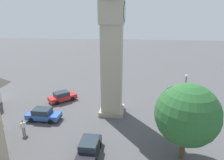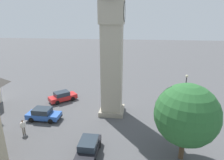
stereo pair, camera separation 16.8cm
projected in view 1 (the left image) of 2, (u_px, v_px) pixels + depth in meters
The scene contains 8 objects.
ground_plane at pixel (112, 112), 25.39m from camera, with size 200.00×200.00×0.00m, color #4C4C4F.
clock_tower at pixel (112, 20), 21.78m from camera, with size 3.78×3.78×20.33m.
car_blue_kerb at pixel (43, 114), 23.25m from camera, with size 1.83×4.14×1.53m.
car_silver_kerb at pixel (62, 96), 28.69m from camera, with size 4.09×4.13×1.53m.
car_red_corner at pixel (89, 148), 17.11m from camera, with size 4.16×1.87×1.53m.
pedestrian at pixel (23, 126), 20.22m from camera, with size 0.42×0.42×1.69m.
tree at pixel (187, 115), 15.74m from camera, with size 5.36×5.36×7.03m.
lamp_post at pixel (185, 86), 25.80m from camera, with size 0.36×0.36×4.87m.
Camera 1 is at (-22.67, -2.93, 11.88)m, focal length 30.22 mm.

